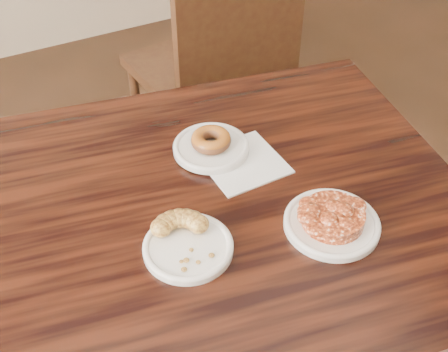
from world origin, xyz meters
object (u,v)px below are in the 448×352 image
chair_far (207,69)px  apple_fritter (333,214)px  cruller_fragment (188,239)px  glazed_donut (211,140)px  cafe_table (237,329)px

chair_far → apple_fritter: bearing=70.6°
chair_far → cruller_fragment: size_ratio=7.31×
glazed_donut → cafe_table: bearing=-100.6°
chair_far → glazed_donut: 0.89m
cafe_table → apple_fritter: bearing=-27.0°
cafe_table → cruller_fragment: size_ratio=7.28×
glazed_donut → cruller_fragment: same height
chair_far → cafe_table: bearing=62.0°
apple_fritter → cruller_fragment: 0.26m
glazed_donut → apple_fritter: (0.10, -0.29, -0.00)m
glazed_donut → apple_fritter: bearing=-71.8°
glazed_donut → cruller_fragment: 0.27m
cruller_fragment → chair_far: bearing=62.1°
cafe_table → chair_far: chair_far is taller
glazed_donut → apple_fritter: apple_fritter is taller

